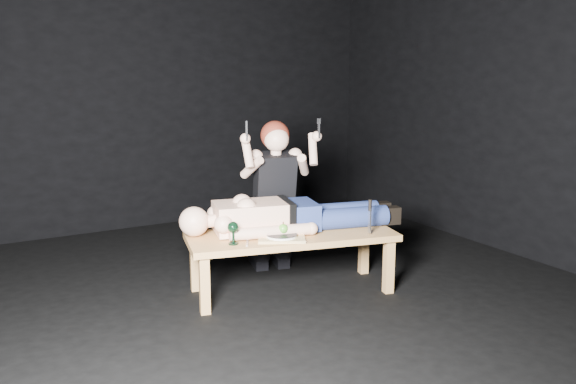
# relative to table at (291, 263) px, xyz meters

# --- Properties ---
(ground) EXTENTS (5.00, 5.00, 0.00)m
(ground) POSITION_rel_table_xyz_m (-0.30, -0.09, -0.23)
(ground) COLOR black
(ground) RESTS_ON ground
(back_wall) EXTENTS (5.00, 0.00, 5.00)m
(back_wall) POSITION_rel_table_xyz_m (-0.30, 2.41, 1.27)
(back_wall) COLOR black
(back_wall) RESTS_ON ground
(table) EXTENTS (1.60, 0.89, 0.45)m
(table) POSITION_rel_table_xyz_m (0.00, 0.00, 0.00)
(table) COLOR #C18C44
(table) RESTS_ON ground
(lying_man) EXTENTS (1.65, 0.83, 0.28)m
(lying_man) POSITION_rel_table_xyz_m (0.07, 0.10, 0.36)
(lying_man) COLOR #E1B094
(lying_man) RESTS_ON table
(kneeling_woman) EXTENTS (0.84, 0.90, 1.27)m
(kneeling_woman) POSITION_rel_table_xyz_m (0.11, 0.51, 0.41)
(kneeling_woman) COLOR black
(kneeling_woman) RESTS_ON ground
(serving_tray) EXTENTS (0.40, 0.36, 0.02)m
(serving_tray) POSITION_rel_table_xyz_m (-0.14, -0.10, 0.24)
(serving_tray) COLOR tan
(serving_tray) RESTS_ON table
(plate) EXTENTS (0.29, 0.29, 0.02)m
(plate) POSITION_rel_table_xyz_m (-0.14, -0.10, 0.25)
(plate) COLOR white
(plate) RESTS_ON serving_tray
(apple) EXTENTS (0.07, 0.07, 0.07)m
(apple) POSITION_rel_table_xyz_m (-0.12, -0.09, 0.30)
(apple) COLOR #469B23
(apple) RESTS_ON plate
(goblet) EXTENTS (0.09, 0.09, 0.16)m
(goblet) POSITION_rel_table_xyz_m (-0.49, -0.04, 0.31)
(goblet) COLOR black
(goblet) RESTS_ON table
(fork_flat) EXTENTS (0.09, 0.15, 0.01)m
(fork_flat) POSITION_rel_table_xyz_m (-0.39, -0.07, 0.23)
(fork_flat) COLOR #B2B2B7
(fork_flat) RESTS_ON table
(knife_flat) EXTENTS (0.03, 0.16, 0.01)m
(knife_flat) POSITION_rel_table_xyz_m (-0.03, -0.19, 0.23)
(knife_flat) COLOR #B2B2B7
(knife_flat) RESTS_ON table
(spoon_flat) EXTENTS (0.10, 0.14, 0.01)m
(spoon_flat) POSITION_rel_table_xyz_m (-0.02, -0.10, 0.23)
(spoon_flat) COLOR #B2B2B7
(spoon_flat) RESTS_ON table
(carving_knife) EXTENTS (0.04, 0.04, 0.26)m
(carving_knife) POSITION_rel_table_xyz_m (0.48, -0.30, 0.35)
(carving_knife) COLOR #B2B2B7
(carving_knife) RESTS_ON table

